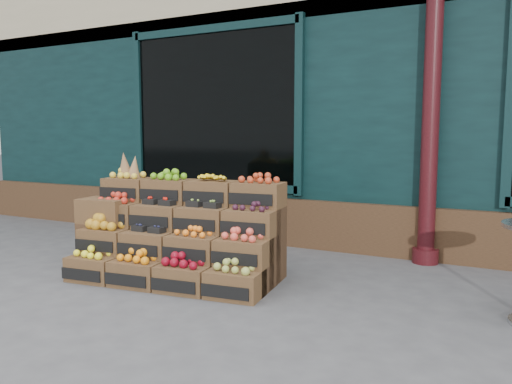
% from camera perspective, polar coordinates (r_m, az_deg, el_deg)
% --- Properties ---
extents(ground, '(60.00, 60.00, 0.00)m').
position_cam_1_polar(ground, '(4.32, -1.92, -12.38)').
color(ground, '#4C4C4F').
rests_on(ground, ground).
extents(shop_facade, '(12.00, 6.24, 4.80)m').
position_cam_1_polar(shop_facade, '(8.96, 14.54, 12.75)').
color(shop_facade, black).
rests_on(shop_facade, ground).
extents(crate_display, '(2.04, 1.17, 1.22)m').
position_cam_1_polar(crate_display, '(4.98, -8.63, -5.38)').
color(crate_display, brown).
rests_on(crate_display, ground).
extents(spare_crates, '(0.54, 0.40, 0.75)m').
position_cam_1_polar(spare_crates, '(5.41, -16.75, -4.67)').
color(spare_crates, brown).
rests_on(spare_crates, ground).
extents(shopkeeper, '(0.78, 0.61, 1.89)m').
position_cam_1_polar(shopkeeper, '(7.39, -1.30, 3.02)').
color(shopkeeper, '#1E6A20').
rests_on(shopkeeper, ground).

